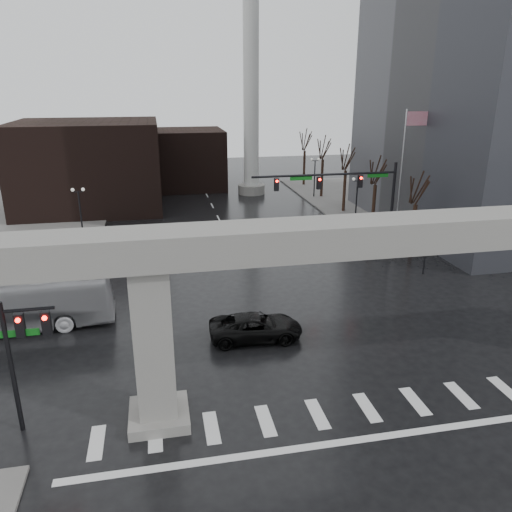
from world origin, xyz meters
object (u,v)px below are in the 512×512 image
object	(u,v)px
far_car	(190,246)
signal_mast_arm	(350,190)
city_bus	(7,304)
pickup_truck	(256,327)

from	to	relation	value
far_car	signal_mast_arm	bearing A→B (deg)	-14.81
signal_mast_arm	city_bus	world-z (taller)	signal_mast_arm
far_car	city_bus	bearing A→B (deg)	-131.78
pickup_truck	signal_mast_arm	bearing A→B (deg)	-36.98
signal_mast_arm	far_car	size ratio (longest dim) A/B	3.18
pickup_truck	far_car	world-z (taller)	pickup_truck
signal_mast_arm	far_car	bearing A→B (deg)	163.11
pickup_truck	far_car	bearing A→B (deg)	11.93
pickup_truck	far_car	distance (m)	16.49
signal_mast_arm	far_car	xyz separation A→B (m)	(-12.92, 3.92, -5.18)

